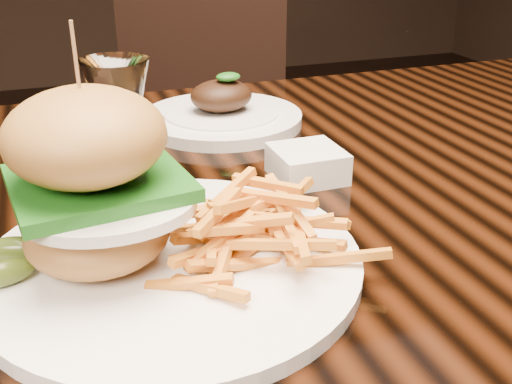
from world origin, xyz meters
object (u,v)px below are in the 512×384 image
object	(u,v)px
wine_glass	(118,110)
burger_plate	(154,215)
dining_table	(234,241)
far_dish	(222,114)
chair_far	(203,120)

from	to	relation	value
wine_glass	burger_plate	bearing A→B (deg)	-81.72
dining_table	far_dish	size ratio (longest dim) A/B	6.47
chair_far	far_dish	bearing A→B (deg)	-83.51
far_dish	chair_far	size ratio (longest dim) A/B	0.26
dining_table	chair_far	bearing A→B (deg)	77.77
wine_glass	chair_far	world-z (taller)	chair_far
burger_plate	wine_glass	distance (m)	0.11
dining_table	chair_far	distance (m)	0.92
far_dish	chair_far	world-z (taller)	chair_far
burger_plate	chair_far	xyz separation A→B (m)	(0.31, 1.04, -0.27)
burger_plate	wine_glass	bearing A→B (deg)	102.78
burger_plate	wine_glass	size ratio (longest dim) A/B	1.94
wine_glass	far_dish	xyz separation A→B (m)	(0.19, 0.30, -0.11)
burger_plate	far_dish	xyz separation A→B (m)	(0.18, 0.38, -0.04)
dining_table	far_dish	world-z (taller)	far_dish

